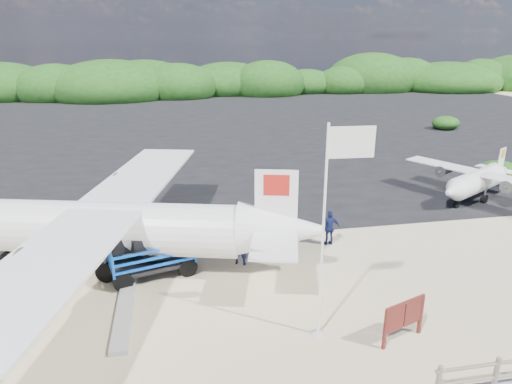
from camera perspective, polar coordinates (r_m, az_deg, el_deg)
ground at (r=15.27m, az=1.38°, el=-13.29°), size 160.00×160.00×0.00m
asphalt_apron at (r=43.49m, az=-6.87°, el=8.00°), size 90.00×50.00×0.04m
vegetation_band at (r=68.17m, az=-8.40°, el=11.87°), size 124.00×8.00×4.40m
baggage_cart at (r=17.09m, az=-12.81°, el=-10.03°), size 3.54×2.60×1.58m
flagpole at (r=13.88m, az=7.73°, el=-17.19°), size 1.26×0.58×6.14m
signboard at (r=14.14m, az=17.69°, el=-17.26°), size 1.54×0.68×1.31m
crew_a at (r=17.03m, az=-2.01°, el=-6.43°), size 0.73×0.63×1.70m
crew_b at (r=17.49m, az=-9.52°, el=-6.00°), size 0.88×0.72×1.69m
crew_c at (r=18.85m, az=9.20°, el=-4.45°), size 0.88×0.40×1.48m
aircraft_large at (r=36.53m, az=8.47°, el=5.84°), size 20.39×20.39×5.01m
aircraft_small at (r=41.94m, az=-17.63°, el=6.85°), size 8.71×8.71×2.31m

